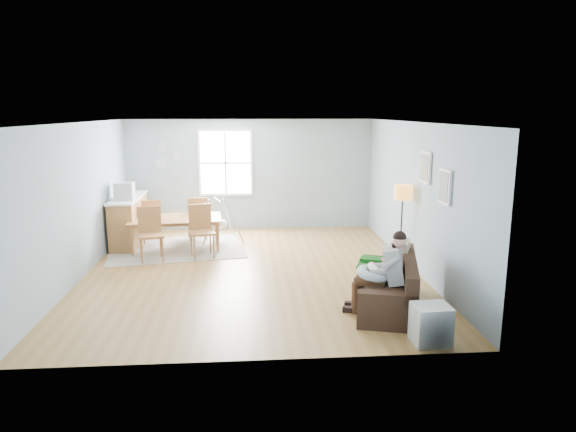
{
  "coord_description": "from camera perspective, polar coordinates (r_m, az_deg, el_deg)",
  "views": [
    {
      "loc": [
        -0.04,
        -9.11,
        2.9
      ],
      "look_at": [
        0.67,
        0.09,
        1.0
      ],
      "focal_mm": 32.0,
      "sensor_mm": 36.0,
      "label": 1
    }
  ],
  "objects": [
    {
      "name": "counter",
      "position": [
        11.87,
        -17.26,
        -0.41
      ],
      "size": [
        0.59,
        1.89,
        1.05
      ],
      "color": "brown",
      "rests_on": "room"
    },
    {
      "name": "toddler",
      "position": [
        7.96,
        10.96,
        -5.06
      ],
      "size": [
        0.51,
        0.37,
        0.75
      ],
      "color": "white",
      "rests_on": "sofa"
    },
    {
      "name": "chair_sw",
      "position": [
        10.43,
        -15.05,
        -1.45
      ],
      "size": [
        0.58,
        0.58,
        1.05
      ],
      "color": "#9D6736",
      "rests_on": "rug"
    },
    {
      "name": "infant",
      "position": [
        7.56,
        9.46,
        -5.76
      ],
      "size": [
        0.14,
        0.33,
        0.12
      ],
      "color": "white",
      "rests_on": "nursing_pillow"
    },
    {
      "name": "wall_plates",
      "position": [
        12.78,
        -13.31,
        6.52
      ],
      "size": [
        0.67,
        0.02,
        0.66
      ],
      "color": "#91A3AE",
      "rests_on": "room"
    },
    {
      "name": "monitor",
      "position": [
        11.4,
        -17.74,
        2.66
      ],
      "size": [
        0.4,
        0.38,
        0.36
      ],
      "color": "#ADADB2",
      "rests_on": "counter"
    },
    {
      "name": "pictures",
      "position": [
        8.67,
        15.97,
        4.23
      ],
      "size": [
        0.05,
        1.34,
        0.74
      ],
      "color": "white",
      "rests_on": "room"
    },
    {
      "name": "father",
      "position": [
        7.54,
        10.6,
        -5.88
      ],
      "size": [
        0.94,
        0.61,
        1.24
      ],
      "color": "#98989B",
      "rests_on": "sofa"
    },
    {
      "name": "room",
      "position": [
        9.13,
        -4.2,
        8.6
      ],
      "size": [
        8.4,
        9.4,
        3.9
      ],
      "color": "olive"
    },
    {
      "name": "sofa",
      "position": [
        7.91,
        11.37,
        -8.03
      ],
      "size": [
        1.26,
        2.02,
        0.76
      ],
      "color": "black",
      "rests_on": "room"
    },
    {
      "name": "green_throw",
      "position": [
        8.44,
        10.9,
        -5.21
      ],
      "size": [
        1.08,
        1.01,
        0.04
      ],
      "primitive_type": "cube",
      "rotation": [
        0.0,
        0.0,
        -0.38
      ],
      "color": "#13551B",
      "rests_on": "sofa"
    },
    {
      "name": "storage_cube",
      "position": [
        6.86,
        15.52,
        -11.53
      ],
      "size": [
        0.47,
        0.42,
        0.5
      ],
      "color": "silver",
      "rests_on": "room"
    },
    {
      "name": "chair_nw",
      "position": [
        11.77,
        -14.89,
        -0.22
      ],
      "size": [
        0.5,
        0.5,
        0.98
      ],
      "color": "#9D6736",
      "rests_on": "rug"
    },
    {
      "name": "rug",
      "position": [
        11.23,
        -12.26,
        -3.57
      ],
      "size": [
        3.05,
        2.51,
        0.01
      ],
      "primitive_type": "cube",
      "rotation": [
        0.0,
        0.0,
        0.16
      ],
      "color": "#A29C94",
      "rests_on": "room"
    },
    {
      "name": "dining_table",
      "position": [
        11.15,
        -12.33,
        -1.93
      ],
      "size": [
        2.0,
        1.24,
        0.67
      ],
      "primitive_type": "imported",
      "rotation": [
        0.0,
        0.0,
        0.09
      ],
      "color": "brown",
      "rests_on": "rug"
    },
    {
      "name": "beige_pillow",
      "position": [
        8.26,
        12.82,
        -4.22
      ],
      "size": [
        0.28,
        0.45,
        0.44
      ],
      "primitive_type": "cube",
      "rotation": [
        0.0,
        0.0,
        -0.4
      ],
      "color": "tan",
      "rests_on": "sofa"
    },
    {
      "name": "floor_lamp",
      "position": [
        9.74,
        12.61,
        1.83
      ],
      "size": [
        0.31,
        0.31,
        1.56
      ],
      "color": "black",
      "rests_on": "room"
    },
    {
      "name": "chair_se",
      "position": [
        10.45,
        -9.63,
        -1.18
      ],
      "size": [
        0.58,
        0.58,
        1.05
      ],
      "color": "#9D6736",
      "rests_on": "rug"
    },
    {
      "name": "chair_ne",
      "position": [
        11.78,
        -10.06,
        0.06
      ],
      "size": [
        0.53,
        0.53,
        1.0
      ],
      "color": "#9D6736",
      "rests_on": "rug"
    },
    {
      "name": "baby_swing",
      "position": [
        11.56,
        -7.77,
        -0.81
      ],
      "size": [
        1.18,
        1.19,
        0.96
      ],
      "color": "#ADADB2",
      "rests_on": "room"
    },
    {
      "name": "window",
      "position": [
        12.65,
        -6.95,
        5.88
      ],
      "size": [
        1.32,
        0.08,
        1.62
      ],
      "color": "white",
      "rests_on": "room"
    },
    {
      "name": "nursing_pillow",
      "position": [
        7.55,
        9.5,
        -6.31
      ],
      "size": [
        0.64,
        0.63,
        0.21
      ],
      "primitive_type": "torus",
      "rotation": [
        0.0,
        0.14,
        -0.29
      ],
      "color": "#C8DFFA",
      "rests_on": "father"
    }
  ]
}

